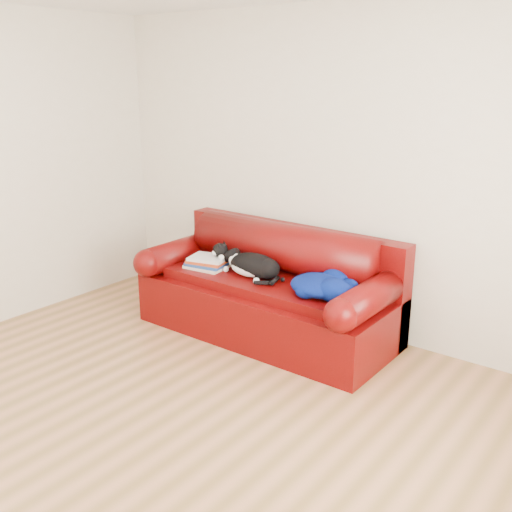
{
  "coord_description": "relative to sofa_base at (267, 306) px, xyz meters",
  "views": [
    {
      "loc": [
        2.44,
        -2.19,
        2.08
      ],
      "look_at": [
        -0.27,
        1.35,
        0.71
      ],
      "focal_mm": 42.0,
      "sensor_mm": 36.0,
      "label": 1
    }
  ],
  "objects": [
    {
      "name": "ground",
      "position": [
        0.27,
        -1.49,
        -0.24
      ],
      "size": [
        4.5,
        4.5,
        0.0
      ],
      "primitive_type": "plane",
      "color": "brown",
      "rests_on": "ground"
    },
    {
      "name": "room_shell",
      "position": [
        0.4,
        -1.48,
        1.43
      ],
      "size": [
        4.52,
        4.02,
        2.61
      ],
      "color": "beige",
      "rests_on": "ground"
    },
    {
      "name": "sofa_base",
      "position": [
        0.0,
        0.0,
        0.0
      ],
      "size": [
        2.1,
        0.9,
        0.5
      ],
      "color": "#3D0302",
      "rests_on": "ground"
    },
    {
      "name": "sofa_back",
      "position": [
        -0.0,
        0.24,
        0.3
      ],
      "size": [
        2.1,
        1.01,
        0.88
      ],
      "color": "#3D0302",
      "rests_on": "ground"
    },
    {
      "name": "book_stack",
      "position": [
        -0.53,
        -0.13,
        0.31
      ],
      "size": [
        0.36,
        0.3,
        0.1
      ],
      "rotation": [
        0.0,
        0.0,
        0.19
      ],
      "color": "beige",
      "rests_on": "sofa_base"
    },
    {
      "name": "cat",
      "position": [
        -0.08,
        -0.07,
        0.35
      ],
      "size": [
        0.65,
        0.31,
        0.24
      ],
      "rotation": [
        0.0,
        0.0,
        -0.13
      ],
      "color": "black",
      "rests_on": "sofa_base"
    },
    {
      "name": "blanket",
      "position": [
        0.57,
        -0.07,
        0.34
      ],
      "size": [
        0.55,
        0.45,
        0.17
      ],
      "rotation": [
        0.0,
        0.0,
        0.02
      ],
      "color": "#02034A",
      "rests_on": "sofa_base"
    }
  ]
}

